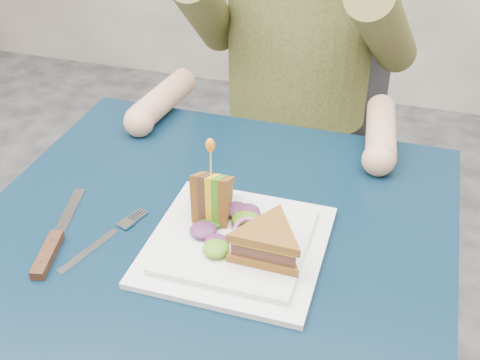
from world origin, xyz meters
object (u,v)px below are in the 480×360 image
(table, at_px, (208,272))
(plate, at_px, (237,244))
(chair, at_px, (302,120))
(sandwich_flat, at_px, (268,243))
(sandwich_upright, at_px, (212,196))
(knife, at_px, (52,246))
(fork, at_px, (102,241))

(table, distance_m, plate, 0.10)
(chair, height_order, sandwich_flat, chair)
(table, height_order, sandwich_upright, sandwich_upright)
(table, height_order, plate, plate)
(plate, height_order, knife, plate)
(fork, xyz_separation_m, knife, (-0.06, -0.04, 0.00))
(plate, bearing_deg, table, 163.25)
(plate, distance_m, fork, 0.21)
(chair, bearing_deg, sandwich_flat, -82.13)
(sandwich_flat, height_order, fork, sandwich_flat)
(plate, relative_size, sandwich_flat, 2.08)
(chair, bearing_deg, sandwich_upright, -90.03)
(knife, bearing_deg, sandwich_flat, 10.44)
(table, relative_size, sandwich_upright, 5.99)
(table, distance_m, sandwich_upright, 0.14)
(sandwich_upright, bearing_deg, plate, -39.96)
(plate, xyz_separation_m, sandwich_flat, (0.05, -0.02, 0.04))
(chair, relative_size, fork, 5.32)
(sandwich_flat, distance_m, sandwich_upright, 0.13)
(sandwich_upright, bearing_deg, table, -89.32)
(chair, height_order, sandwich_upright, chair)
(table, xyz_separation_m, chair, (0.00, 0.74, -0.11))
(plate, distance_m, knife, 0.28)
(table, bearing_deg, chair, 90.00)
(chair, relative_size, knife, 4.25)
(table, bearing_deg, knife, -154.69)
(sandwich_flat, bearing_deg, table, 159.25)
(chair, distance_m, sandwich_flat, 0.83)
(chair, height_order, knife, chair)
(table, distance_m, sandwich_flat, 0.17)
(plate, xyz_separation_m, knife, (-0.26, -0.08, -0.00))
(plate, bearing_deg, sandwich_flat, -24.44)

